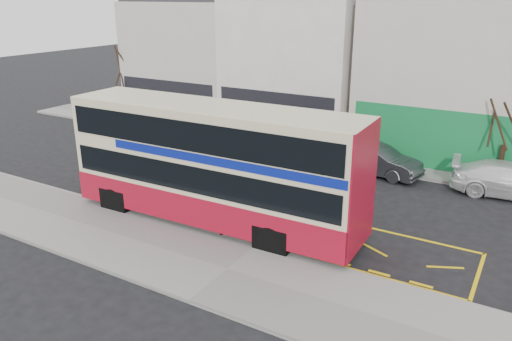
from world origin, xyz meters
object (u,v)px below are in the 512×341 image
Objects in this scene: street_tree_left at (130,55)px; car_grey at (376,160)px; street_tree_right at (509,111)px; bus_stop_post at (222,187)px; car_white at (512,180)px; car_silver at (216,136)px; double_decker_bus at (215,163)px.

car_grey is at bearing -7.97° from street_tree_left.
car_grey is at bearing -163.88° from street_tree_right.
car_white is at bearing 41.42° from bus_stop_post.
car_white is (15.38, 0.60, -0.00)m from car_silver.
bus_stop_post is 13.87m from street_tree_right.
bus_stop_post is 0.70× the size of car_grey.
car_white is at bearing -64.24° from street_tree_right.
street_tree_right reaches higher than car_silver.
street_tree_left reaches higher than bus_stop_post.
double_decker_bus is 13.24m from car_white.
double_decker_bus reaches higher than car_white.
car_grey is (2.61, 9.63, -1.29)m from bus_stop_post.
street_tree_right is (23.91, -1.02, -1.00)m from street_tree_left.
bus_stop_post is 0.48× the size of street_tree_left.
double_decker_bus reaches higher than bus_stop_post.
bus_stop_post reaches higher than car_white.
car_silver is 15.11m from street_tree_right.
car_white is 3.17m from street_tree_right.
street_tree_left is at bearing 77.77° from car_white.
double_decker_bus is 3.72× the size of bus_stop_post.
double_decker_bus is 2.61× the size of car_grey.
double_decker_bus is at bearing -160.59° from car_silver.
double_decker_bus is 2.27× the size of street_tree_right.
car_silver is (-5.68, 8.25, -1.71)m from double_decker_bus.
bus_stop_post is 10.06m from car_grey.
street_tree_left is (-18.47, 2.59, 3.78)m from car_grey.
car_white is at bearing -78.71° from car_grey.
street_tree_left is 1.28× the size of street_tree_right.
car_grey is 19.03m from street_tree_left.
car_white is 0.99× the size of street_tree_right.
car_white is (8.70, 9.83, -1.29)m from bus_stop_post.
car_silver is 0.86× the size of car_white.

